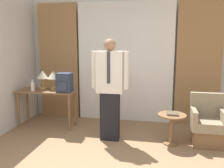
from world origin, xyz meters
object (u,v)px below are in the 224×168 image
Objects in this scene: armchair at (207,125)px; book at (172,113)px; backpack at (65,83)px; person at (110,86)px; side_table at (172,124)px; table_lamp_left at (43,75)px; bottle_near_edge at (33,86)px; desk at (47,96)px; table_lamp_right at (53,76)px.

armchair is 0.64m from book.
person reaches higher than backpack.
armchair is 1.63× the size of side_table.
person reaches higher than armchair.
person is 2.07× the size of armchair.
table_lamp_left is at bearing 168.82° from side_table.
backpack reaches higher than side_table.
side_table is (1.08, 0.00, -0.62)m from person.
backpack reaches higher than bottle_near_edge.
desk is 3.18× the size of backpack.
book is (2.62, -0.51, -0.51)m from table_lamp_left.
backpack reaches higher than desk.
backpack is 2.13m from book.
person is at bearing -10.88° from bottle_near_edge.
desk is 2.26× the size of side_table.
bottle_near_edge is (-0.12, -0.20, -0.19)m from table_lamp_left.
person is (1.30, -0.52, -0.07)m from table_lamp_right.
table_lamp_left is at bearing 161.23° from person.
table_lamp_left is 0.23m from table_lamp_right.
table_lamp_right reaches higher than side_table.
side_table is (2.38, -0.52, -0.69)m from table_lamp_right.
desk is at bearing 170.68° from book.
table_lamp_right reaches higher than bottle_near_edge.
armchair is (3.09, -0.30, -0.30)m from desk.
bottle_near_edge is at bearing -156.38° from desk.
table_lamp_left is at bearing 180.00° from table_lamp_right.
table_lamp_right is 2.53m from side_table.
table_lamp_right is 3.09m from armchair.
armchair is (2.65, -0.21, -0.62)m from backpack.
book is (-0.59, -0.11, 0.21)m from armchair.
backpack is 1.62× the size of book.
bottle_near_edge is 0.44× the size of side_table.
person is (1.65, -0.32, 0.12)m from bottle_near_edge.
book is at bearing 56.35° from side_table.
bottle_near_edge is 0.27× the size of armchair.
armchair reaches higher than side_table.
person reaches higher than side_table.
bottle_near_edge reaches higher than armchair.
book is at bearing 0.68° from person.
table_lamp_right is 1.40m from person.
side_table is at bearing -169.11° from armchair.
backpack is (0.68, 0.01, 0.09)m from bottle_near_edge.
desk is at bearing 163.32° from person.
bottle_near_edge is 0.61× the size of backpack.
desk is 3.12× the size of table_lamp_right.
table_lamp_left reaches higher than side_table.
table_lamp_left is at bearing 169.05° from book.
book is at bearing -8.74° from backpack.
side_table is (2.73, -0.31, -0.50)m from bottle_near_edge.
table_lamp_left is 1.62m from person.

